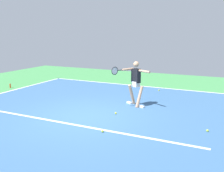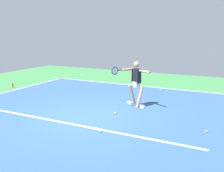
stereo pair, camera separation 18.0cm
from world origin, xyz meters
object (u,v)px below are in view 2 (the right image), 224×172
Objects in this scene: tennis_ball_far_corner at (101,131)px; tennis_ball_near_service_line at (161,90)px; water_bottle at (13,85)px; tennis_player at (136,81)px; tennis_ball_by_sideline at (116,113)px; tennis_ball_by_baseline at (207,131)px.

tennis_ball_near_service_line is at bearing -90.98° from tennis_ball_far_corner.
water_bottle is at bearing 20.10° from tennis_ball_near_service_line.
water_bottle is (6.85, -3.15, 0.08)m from tennis_ball_far_corner.
water_bottle is at bearing -24.68° from tennis_ball_far_corner.
tennis_player is at bearing 177.39° from water_bottle.
tennis_player is at bearing -101.15° from tennis_ball_by_sideline.
tennis_ball_far_corner is 7.54m from water_bottle.
tennis_ball_near_service_line is (-0.18, -2.85, -0.93)m from tennis_player.
tennis_player is 2.99m from tennis_ball_far_corner.
tennis_player is 1.56m from tennis_ball_by_sideline.
tennis_player is 6.83m from water_bottle.
tennis_ball_by_baseline is at bearing 120.03° from tennis_ball_near_service_line.
tennis_ball_by_sideline is (0.24, 1.22, -0.93)m from tennis_player.
tennis_ball_by_sideline is 4.10m from tennis_ball_near_service_line.
tennis_ball_by_baseline is at bearing 173.70° from tennis_ball_by_sideline.
water_bottle is at bearing -11.08° from tennis_ball_by_baseline.
tennis_ball_by_baseline and tennis_ball_near_service_line have the same top height.
tennis_ball_near_service_line is (2.54, -4.40, 0.00)m from tennis_ball_by_baseline.
tennis_ball_near_service_line is 0.30× the size of water_bottle.
tennis_player is at bearing -29.61° from tennis_ball_by_baseline.
tennis_player reaches higher than tennis_ball_by_baseline.
water_bottle reaches higher than tennis_ball_by_baseline.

